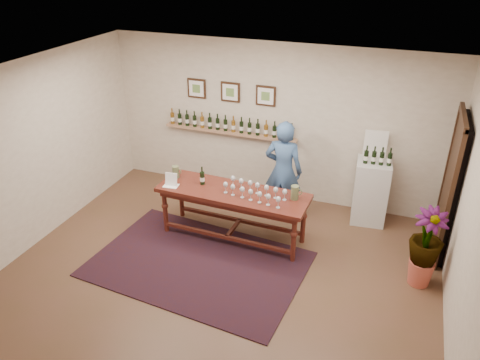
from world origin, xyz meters
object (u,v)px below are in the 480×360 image
(potted_plant, at_px, (425,248))
(person, at_px, (283,171))
(tasting_table, at_px, (233,198))
(display_pedestal, at_px, (371,191))

(potted_plant, distance_m, person, 2.52)
(tasting_table, relative_size, display_pedestal, 2.19)
(tasting_table, distance_m, display_pedestal, 2.34)
(display_pedestal, relative_size, potted_plant, 1.07)
(person, bearing_deg, tasting_table, 57.40)
(potted_plant, relative_size, person, 0.58)
(display_pedestal, distance_m, potted_plant, 1.69)
(display_pedestal, bearing_deg, potted_plant, -58.95)
(display_pedestal, distance_m, person, 1.49)
(display_pedestal, height_order, person, person)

